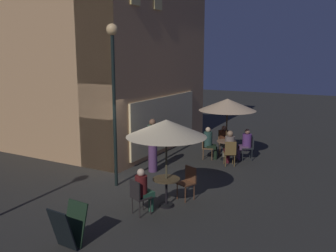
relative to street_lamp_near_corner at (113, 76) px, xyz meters
name	(u,v)px	position (x,y,z in m)	size (l,w,h in m)	color
ground_plane	(134,187)	(0.13, -0.56, -3.35)	(60.00, 60.00, 0.00)	#2E2C27
cafe_building	(91,48)	(3.00, 3.32, 0.87)	(7.16, 8.68, 8.45)	tan
street_lamp_near_corner	(113,76)	(0.00, 0.00, 0.00)	(0.33, 0.33, 4.82)	black
menu_sandwich_board	(69,226)	(-3.45, -1.35, -2.88)	(0.67, 0.58, 0.90)	black
cafe_table_0	(166,186)	(-0.62, -2.10, -2.79)	(0.72, 0.72, 0.76)	black
cafe_table_1	(226,146)	(4.29, -1.98, -2.81)	(0.72, 0.72, 0.74)	black
patio_umbrella_0	(166,128)	(-0.62, -2.10, -1.24)	(2.08, 2.08, 2.34)	black
patio_umbrella_1	(227,105)	(4.29, -1.98, -1.23)	(2.13, 2.13, 2.35)	black
cafe_chair_0	(188,180)	(0.11, -2.39, -2.79)	(0.54, 0.54, 0.91)	brown
cafe_chair_1	(138,194)	(-1.44, -1.75, -2.80)	(0.54, 0.54, 0.92)	black
cafe_chair_2	(205,145)	(4.01, -1.24, -2.82)	(0.54, 0.54, 0.89)	brown
cafe_chair_3	(230,151)	(3.56, -2.39, -2.80)	(0.54, 0.54, 0.93)	brown
cafe_chair_4	(249,146)	(4.70, -2.75, -2.79)	(0.59, 0.59, 0.92)	#222526
cafe_chair_5	(223,140)	(5.02, -1.60, -2.77)	(0.53, 0.53, 0.97)	brown
patron_seated_0	(143,188)	(-1.30, -1.81, -2.68)	(0.51, 0.43, 1.19)	#244E36
patron_seated_1	(209,141)	(4.06, -1.38, -2.64)	(0.43, 0.52, 1.25)	black
patron_seated_2	(229,146)	(3.69, -2.32, -2.62)	(0.53, 0.48, 1.29)	#461119
patron_seated_3	(245,142)	(4.63, -2.62, -2.67)	(0.47, 0.53, 1.20)	#603E5F
patron_seated_4	(224,139)	(4.88, -1.67, -2.67)	(0.54, 0.48, 1.18)	#716B58
patron_standing_5	(153,145)	(1.73, -0.27, -2.42)	(0.36, 0.36, 1.83)	#57355D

